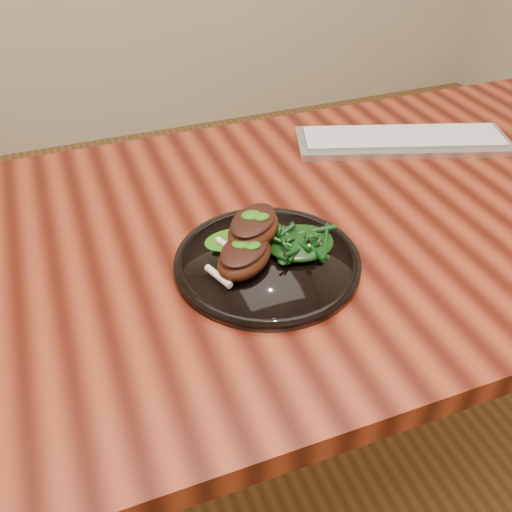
% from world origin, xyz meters
% --- Properties ---
extents(desk, '(1.60, 0.80, 0.75)m').
position_xyz_m(desk, '(0.00, 0.00, 0.67)').
color(desk, '#340D06').
rests_on(desk, ground).
extents(plate, '(0.28, 0.28, 0.02)m').
position_xyz_m(plate, '(-0.09, -0.10, 0.76)').
color(plate, black).
rests_on(plate, desk).
extents(lamb_chop_front, '(0.13, 0.12, 0.05)m').
position_xyz_m(lamb_chop_front, '(-0.13, -0.11, 0.79)').
color(lamb_chop_front, '#3F190C').
rests_on(lamb_chop_front, plate).
extents(lamb_chop_back, '(0.12, 0.12, 0.05)m').
position_xyz_m(lamb_chop_back, '(-0.10, -0.07, 0.81)').
color(lamb_chop_back, '#3F190C').
rests_on(lamb_chop_back, plate).
extents(herb_smear, '(0.09, 0.06, 0.01)m').
position_xyz_m(herb_smear, '(-0.12, -0.03, 0.77)').
color(herb_smear, '#144D08').
rests_on(herb_smear, plate).
extents(greens_heap, '(0.11, 0.10, 0.04)m').
position_xyz_m(greens_heap, '(-0.03, -0.09, 0.78)').
color(greens_heap, black).
rests_on(greens_heap, plate).
extents(keyboard, '(0.46, 0.26, 0.02)m').
position_xyz_m(keyboard, '(0.32, 0.18, 0.76)').
color(keyboard, silver).
rests_on(keyboard, desk).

